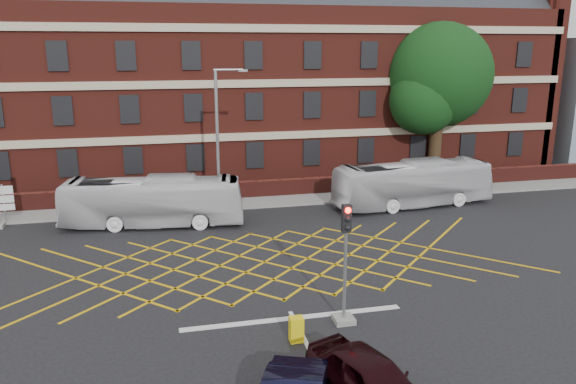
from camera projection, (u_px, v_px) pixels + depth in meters
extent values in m
plane|color=black|center=(274.00, 280.00, 23.21)|extent=(120.00, 120.00, 0.00)
cube|color=#5D1F18|center=(214.00, 92.00, 42.44)|extent=(50.00, 12.00, 12.00)
cube|color=#202328|center=(212.00, 9.00, 40.94)|extent=(51.00, 10.61, 10.61)
cube|color=#B7A88C|center=(223.00, 84.00, 36.46)|extent=(50.00, 0.18, 0.50)
cube|color=black|center=(224.00, 107.00, 36.85)|extent=(1.20, 0.14, 1.80)
cube|color=#501A15|center=(232.00, 191.00, 35.33)|extent=(56.00, 0.50, 1.10)
cube|color=slate|center=(234.00, 202.00, 34.51)|extent=(60.00, 3.00, 0.12)
cube|color=#CC990C|center=(265.00, 262.00, 25.09)|extent=(8.22, 8.22, 0.02)
cube|color=silver|center=(293.00, 318.00, 19.91)|extent=(8.00, 0.30, 0.02)
imported|color=silver|center=(153.00, 201.00, 29.93)|extent=(9.82, 3.62, 2.67)
imported|color=silver|center=(413.00, 184.00, 33.62)|extent=(10.05, 3.36, 2.75)
imported|color=black|center=(371.00, 381.00, 14.92)|extent=(3.10, 4.60, 1.46)
cylinder|color=black|center=(435.00, 138.00, 40.41)|extent=(0.90, 0.90, 5.96)
sphere|color=black|center=(440.00, 75.00, 39.29)|extent=(7.30, 7.30, 7.30)
sphere|color=black|center=(424.00, 100.00, 38.63)|extent=(4.74, 4.74, 4.74)
sphere|color=black|center=(452.00, 92.00, 40.69)|extent=(4.38, 4.38, 4.38)
cube|color=slate|center=(344.00, 319.00, 19.61)|extent=(0.70, 0.70, 0.20)
cylinder|color=gray|center=(345.00, 276.00, 19.20)|extent=(0.12, 0.12, 3.50)
cube|color=black|center=(346.00, 218.00, 18.68)|extent=(0.30, 0.25, 0.95)
sphere|color=#FF0C05|center=(348.00, 210.00, 18.47)|extent=(0.20, 0.20, 0.20)
cube|color=slate|center=(220.00, 212.00, 32.33)|extent=(1.00, 1.00, 0.20)
cylinder|color=gray|center=(218.00, 144.00, 31.33)|extent=(0.18, 0.18, 8.13)
cylinder|color=gray|center=(228.00, 70.00, 30.46)|extent=(1.60, 0.12, 0.12)
cube|color=gray|center=(243.00, 71.00, 30.65)|extent=(0.50, 0.20, 0.12)
cylinder|color=gray|center=(4.00, 204.00, 30.28)|extent=(0.10, 0.10, 2.20)
cube|color=silver|center=(2.00, 190.00, 30.00)|extent=(1.10, 0.06, 0.45)
cube|color=silver|center=(3.00, 199.00, 30.13)|extent=(1.10, 0.06, 0.40)
cube|color=silver|center=(4.00, 207.00, 30.24)|extent=(1.10, 0.06, 0.35)
cube|color=yellow|center=(296.00, 329.00, 18.26)|extent=(0.44, 0.36, 0.85)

